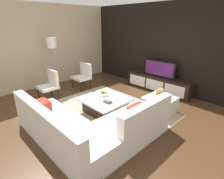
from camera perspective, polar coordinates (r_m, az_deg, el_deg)
The scene contains 15 objects.
ground_plane at distance 4.56m, azimuth -2.20°, elevation -7.96°, with size 14.00×14.00×0.00m, color #4C301C.
feature_wall_back at distance 6.18m, azimuth 17.01°, elevation 12.59°, with size 6.40×0.12×2.80m, color black.
side_wall_left at distance 6.85m, azimuth -19.76°, elevation 13.03°, with size 0.12×5.20×2.80m, color #C6B28E.
area_rug at distance 4.62m, azimuth -3.03°, elevation -7.47°, with size 3.14×2.73×0.01m, color tan.
media_console at distance 6.18m, azimuth 14.50°, elevation 1.83°, with size 2.29×0.44×0.50m.
television at distance 6.04m, azimuth 14.95°, elevation 6.52°, with size 1.15×0.06×0.54m.
sectional_couch at distance 3.59m, azimuth -7.48°, elevation -11.73°, with size 2.45×2.31×0.80m.
coffee_table at distance 4.59m, azimuth -2.14°, elevation -4.91°, with size 1.07×1.06×0.38m.
accent_chair_near at distance 5.60m, azimuth -19.31°, elevation 1.94°, with size 0.53×0.50×0.87m.
floor_lamp at distance 6.21m, azimuth -18.80°, elevation 13.13°, with size 0.33×0.33×1.74m.
ottoman at distance 4.75m, azimuth 15.01°, elevation -4.73°, with size 0.70×0.70×0.40m, color white.
fruit_bowl at distance 4.68m, azimuth -2.70°, elevation -1.29°, with size 0.28×0.28×0.14m.
accent_chair_far at distance 6.30m, azimuth -9.22°, elevation 4.89°, with size 0.58×0.50×0.87m.
decorative_ball at distance 4.62m, azimuth 15.38°, elevation -1.07°, with size 0.25×0.25×0.25m, color #997247.
book_stack at distance 4.28m, azimuth -1.41°, elevation -3.68°, with size 0.20×0.15×0.09m.
Camera 1 is at (2.98, -2.65, 2.20)m, focal length 28.44 mm.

